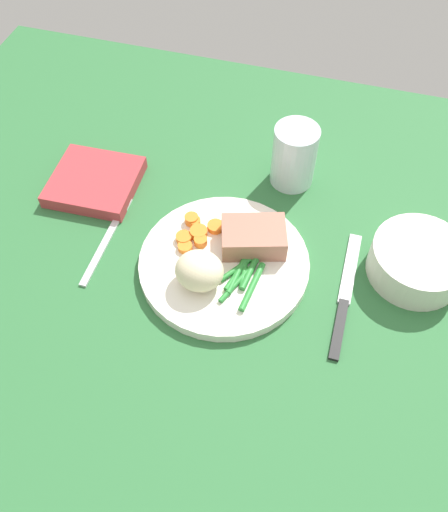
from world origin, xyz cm
name	(u,v)px	position (x,y,z in cm)	size (l,w,h in cm)	color
dining_table	(244,264)	(0.00, 0.00, 1.00)	(120.00, 90.00, 2.00)	#2D6B38
dinner_plate	(224,264)	(-2.42, -1.87, 2.80)	(23.61, 23.61, 1.60)	white
meat_portion	(254,237)	(0.77, 1.85, 5.33)	(8.79, 6.01, 3.47)	#A86B56
mashed_potatoes	(199,271)	(-4.54, -6.12, 6.11)	(6.45, 5.83, 5.03)	beige
carrot_slices	(196,232)	(-7.48, 1.45, 4.13)	(6.02, 6.88, 1.26)	orange
green_beans	(244,275)	(0.88, -3.76, 3.99)	(5.76, 9.92, 0.88)	#2D8C38
fork	(106,240)	(-20.09, -2.12, 2.20)	(1.44, 16.60, 0.40)	silver
knife	(345,296)	(14.59, -2.15, 2.20)	(1.70, 20.50, 0.64)	black
water_glass	(294,160)	(3.10, 17.46, 6.22)	(6.75, 6.75, 9.95)	silver
salad_bowl	(418,260)	(23.05, 4.60, 4.80)	(12.97, 12.97, 4.97)	silver
napkin	(95,182)	(-25.98, 7.43, 3.07)	(12.93, 12.24, 2.14)	#B2383D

